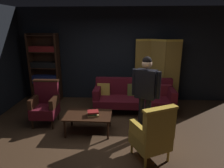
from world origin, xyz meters
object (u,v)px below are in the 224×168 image
object	(u,v)px
armchair_gilt_accent	(153,134)
standing_figure	(146,90)
book_tan_leather	(93,115)
folding_screen	(157,71)
armchair_wing_left	(45,104)
coffee_table	(88,116)
bookshelf	(45,67)
book_green_cloth	(93,113)
book_red_leather	(93,112)
velvet_couch	(134,95)

from	to	relation	value
armchair_gilt_accent	standing_figure	size ratio (longest dim) A/B	0.61
standing_figure	book_tan_leather	bearing A→B (deg)	178.76
folding_screen	book_tan_leather	bearing A→B (deg)	-129.77
book_tan_leather	armchair_wing_left	bearing A→B (deg)	161.06
coffee_table	standing_figure	bearing A→B (deg)	-3.53
folding_screen	standing_figure	bearing A→B (deg)	-105.00
bookshelf	coffee_table	size ratio (longest dim) A/B	2.05
armchair_gilt_accent	book_green_cloth	distance (m)	1.41
armchair_wing_left	book_green_cloth	bearing A→B (deg)	-18.94
bookshelf	book_red_leather	size ratio (longest dim) A/B	8.96
velvet_couch	book_tan_leather	bearing A→B (deg)	-125.84
book_green_cloth	coffee_table	bearing A→B (deg)	156.21
book_tan_leather	coffee_table	bearing A→B (deg)	156.21
book_green_cloth	book_red_leather	xyz separation A→B (m)	(0.00, 0.00, 0.03)
book_tan_leather	standing_figure	bearing A→B (deg)	-1.24
folding_screen	velvet_couch	bearing A→B (deg)	-136.19
folding_screen	standing_figure	distance (m)	2.03
velvet_couch	armchair_gilt_accent	world-z (taller)	armchair_gilt_accent
folding_screen	armchair_wing_left	world-z (taller)	folding_screen
velvet_couch	book_tan_leather	distance (m)	1.57
coffee_table	standing_figure	xyz separation A→B (m)	(1.20, -0.07, 0.65)
velvet_couch	book_tan_leather	size ratio (longest dim) A/B	9.06
standing_figure	book_green_cloth	bearing A→B (deg)	178.76
folding_screen	book_red_leather	bearing A→B (deg)	-129.77
velvet_couch	standing_figure	xyz separation A→B (m)	(0.17, -1.29, 0.57)
velvet_couch	armchair_wing_left	size ratio (longest dim) A/B	2.04
folding_screen	coffee_table	xyz separation A→B (m)	(-1.72, -1.88, -0.61)
book_tan_leather	bookshelf	bearing A→B (deg)	131.59
bookshelf	book_red_leather	bearing A→B (deg)	-48.41
standing_figure	book_red_leather	bearing A→B (deg)	178.76
armchair_gilt_accent	book_tan_leather	xyz separation A→B (m)	(-1.15, 0.81, -0.05)
bookshelf	book_green_cloth	distance (m)	2.75
velvet_couch	book_red_leather	distance (m)	1.57
bookshelf	armchair_wing_left	world-z (taller)	bookshelf
velvet_couch	armchair_gilt_accent	bearing A→B (deg)	-83.57
bookshelf	velvet_couch	size ratio (longest dim) A/B	0.97
velvet_couch	armchair_gilt_accent	size ratio (longest dim) A/B	2.04
velvet_couch	coffee_table	size ratio (longest dim) A/B	2.12
coffee_table	book_green_cloth	xyz separation A→B (m)	(0.11, -0.05, 0.10)
folding_screen	armchair_wing_left	distance (m)	3.23
book_red_leather	armchair_wing_left	bearing A→B (deg)	161.06
armchair_gilt_accent	book_green_cloth	bearing A→B (deg)	144.76
book_tan_leather	book_red_leather	size ratio (longest dim) A/B	1.02
bookshelf	armchair_gilt_accent	size ratio (longest dim) A/B	1.97
folding_screen	book_green_cloth	world-z (taller)	folding_screen
armchair_wing_left	book_green_cloth	distance (m)	1.26
armchair_gilt_accent	folding_screen	bearing A→B (deg)	80.54
bookshelf	book_green_cloth	size ratio (longest dim) A/B	11.34
bookshelf	armchair_gilt_accent	distance (m)	4.11
folding_screen	armchair_wing_left	size ratio (longest dim) A/B	1.83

